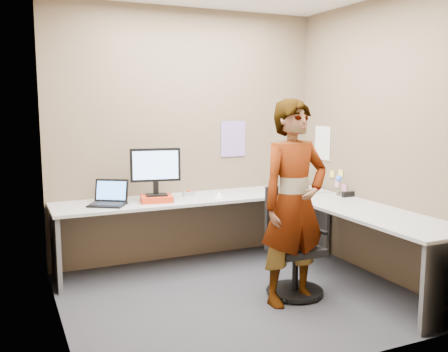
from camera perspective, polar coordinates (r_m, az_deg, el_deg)
name	(u,v)px	position (r m, az deg, el deg)	size (l,w,h in m)	color
ground	(239,296)	(4.56, 1.69, -13.56)	(3.00, 3.00, 0.00)	#27262B
wall_back	(187,136)	(5.44, -4.24, 4.62)	(3.00, 3.00, 0.00)	brown
wall_right	(378,140)	(5.09, 17.19, 4.00)	(2.70, 2.70, 0.00)	brown
wall_left	(54,152)	(3.84, -18.82, 2.62)	(2.70, 2.70, 0.00)	brown
desk	(262,218)	(4.91, 4.36, -4.80)	(2.98, 2.58, 0.73)	#B2B2B2
paper_ream	(157,199)	(5.00, -7.70, -2.58)	(0.31, 0.23, 0.06)	red
monitor	(155,168)	(4.97, -7.84, 0.95)	(0.49, 0.18, 0.47)	black
laptop	(109,198)	(4.93, -12.99, -2.52)	(0.43, 0.41, 0.24)	black
trackball_mouse	(189,193)	(5.28, -4.06, -2.00)	(0.12, 0.08, 0.07)	#B7B7BC
origami	(219,195)	(5.17, -0.59, -2.15)	(0.10, 0.10, 0.06)	white
stapler	(348,194)	(5.37, 14.03, -2.03)	(0.15, 0.04, 0.06)	black
flower	(339,182)	(5.42, 12.98, -0.67)	(0.07, 0.07, 0.22)	brown
calendar_purple	(233,139)	(5.65, 1.07, 4.27)	(0.30, 0.01, 0.40)	#846BB7
calendar_white	(322,143)	(5.79, 11.19, 3.72)	(0.01, 0.28, 0.38)	white
sticky_note_a	(341,173)	(5.54, 13.19, 0.33)	(0.01, 0.07, 0.07)	#F2E059
sticky_note_b	(337,184)	(5.60, 12.84, -0.92)	(0.01, 0.07, 0.07)	pink
sticky_note_c	(344,188)	(5.51, 13.58, -1.31)	(0.01, 0.07, 0.07)	pink
sticky_note_d	(332,174)	(5.67, 12.26, 0.23)	(0.01, 0.07, 0.07)	#F2E059
office_chair	(292,251)	(4.55, 7.81, -8.53)	(0.50, 0.50, 0.95)	black
person	(294,203)	(4.23, 8.00, -3.08)	(0.63, 0.42, 1.74)	#999399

